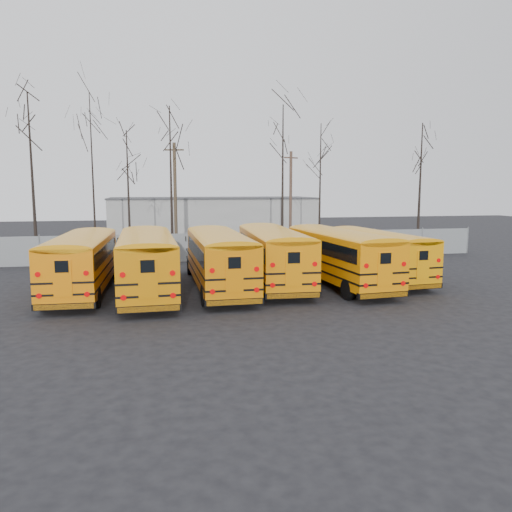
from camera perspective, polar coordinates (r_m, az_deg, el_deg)
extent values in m
plane|color=black|center=(24.25, -0.48, -4.56)|extent=(120.00, 120.00, 0.00)
cube|color=gray|center=(35.77, -4.29, 1.06)|extent=(40.00, 0.04, 2.00)
cube|color=#AFAFAA|center=(55.71, -5.00, 4.51)|extent=(22.00, 8.00, 4.00)
cylinder|color=black|center=(23.15, -23.13, -4.57)|extent=(0.30, 0.97, 0.97)
cylinder|color=black|center=(22.75, -17.76, -4.52)|extent=(0.30, 0.97, 0.97)
cylinder|color=black|center=(30.97, -19.76, -1.40)|extent=(0.30, 0.97, 0.97)
cylinder|color=black|center=(30.67, -15.74, -1.31)|extent=(0.30, 0.97, 0.97)
cube|color=orange|center=(25.77, -19.34, -0.61)|extent=(2.72, 9.06, 2.27)
cube|color=orange|center=(31.07, -17.71, -0.38)|extent=(2.23, 1.72, 0.97)
cube|color=black|center=(25.52, -19.46, 0.46)|extent=(2.72, 8.10, 0.68)
cube|color=black|center=(26.68, -18.99, -1.84)|extent=(2.80, 10.72, 0.09)
cube|color=black|center=(26.61, -19.03, -0.81)|extent=(2.80, 10.72, 0.09)
cube|color=black|center=(21.73, -21.06, -5.37)|extent=(2.48, 0.30, 0.27)
cube|color=black|center=(31.90, -17.49, -1.13)|extent=(2.32, 0.27, 0.25)
cube|color=orange|center=(21.40, -21.26, -2.41)|extent=(0.73, 0.06, 1.50)
cylinder|color=#B20505|center=(21.72, -23.56, -4.21)|extent=(0.21, 0.05, 0.21)
cylinder|color=#B20505|center=(21.36, -18.76, -4.16)|extent=(0.21, 0.05, 0.21)
cylinder|color=#B20505|center=(21.56, -23.69, -1.95)|extent=(0.21, 0.05, 0.21)
cylinder|color=#B20505|center=(21.20, -18.86, -1.86)|extent=(0.21, 0.05, 0.21)
cylinder|color=black|center=(21.60, -15.22, -5.02)|extent=(0.30, 1.01, 1.00)
cylinder|color=black|center=(21.61, -9.18, -4.83)|extent=(0.30, 1.01, 1.00)
cylinder|color=black|center=(29.88, -14.58, -1.47)|extent=(0.30, 1.01, 1.00)
cylinder|color=black|center=(29.89, -10.23, -1.34)|extent=(0.30, 1.01, 1.00)
cube|color=orange|center=(24.57, -12.38, -0.59)|extent=(2.66, 9.38, 2.36)
cube|color=orange|center=(30.13, -12.44, -0.36)|extent=(2.29, 1.74, 1.00)
cube|color=black|center=(24.30, -12.41, 0.57)|extent=(2.68, 8.37, 0.70)
cube|color=black|center=(25.53, -12.35, -1.93)|extent=(2.72, 11.10, 0.09)
cube|color=black|center=(25.45, -12.38, -0.82)|extent=(2.72, 11.10, 0.09)
cube|color=black|center=(20.31, -12.15, -5.87)|extent=(2.57, 0.26, 0.28)
cube|color=black|center=(31.01, -12.42, -1.16)|extent=(2.41, 0.24, 0.26)
cube|color=orange|center=(19.96, -12.25, -2.58)|extent=(0.75, 0.05, 1.56)
cylinder|color=#B20505|center=(20.10, -14.92, -4.64)|extent=(0.22, 0.04, 0.22)
cylinder|color=#B20505|center=(20.11, -9.46, -4.47)|extent=(0.22, 0.04, 0.22)
cylinder|color=#B20505|center=(19.93, -15.01, -2.10)|extent=(0.22, 0.04, 0.22)
cylinder|color=#B20505|center=(19.94, -9.52, -1.93)|extent=(0.22, 0.04, 0.22)
cylinder|color=black|center=(22.14, -5.89, -4.50)|extent=(0.28, 0.98, 0.98)
cylinder|color=black|center=(22.47, -0.23, -4.27)|extent=(0.28, 0.98, 0.98)
cylinder|color=black|center=(30.23, -7.58, -1.20)|extent=(0.28, 0.98, 0.98)
cylinder|color=black|center=(30.48, -3.41, -1.07)|extent=(0.28, 0.98, 0.98)
cube|color=orange|center=(25.19, -4.20, -0.30)|extent=(2.48, 9.16, 2.31)
cube|color=orange|center=(30.60, -5.57, -0.13)|extent=(2.22, 1.68, 0.98)
cube|color=black|center=(24.93, -4.15, 0.81)|extent=(2.52, 8.17, 0.69)
cube|color=black|center=(26.12, -4.43, -1.60)|extent=(2.51, 10.85, 0.09)
cube|color=black|center=(26.04, -4.44, -0.53)|extent=(2.51, 10.85, 0.09)
cube|color=black|center=(21.06, -2.49, -5.24)|extent=(2.52, 0.22, 0.28)
cube|color=black|center=(31.45, -5.72, -0.91)|extent=(2.36, 0.20, 0.26)
cube|color=orange|center=(20.72, -2.46, -2.12)|extent=(0.74, 0.04, 1.53)
cylinder|color=#B20505|center=(20.71, -5.00, -4.09)|extent=(0.22, 0.04, 0.22)
cylinder|color=#B20505|center=(21.01, 0.07, -3.89)|extent=(0.22, 0.04, 0.22)
cylinder|color=#B20505|center=(20.54, -5.03, -1.67)|extent=(0.22, 0.04, 0.22)
cylinder|color=#B20505|center=(20.85, 0.08, -1.50)|extent=(0.22, 0.04, 0.22)
cylinder|color=black|center=(23.34, 0.81, -3.79)|extent=(0.33, 1.01, 1.00)
cylinder|color=black|center=(23.82, 6.18, -3.60)|extent=(0.33, 1.01, 1.00)
cylinder|color=black|center=(31.51, -1.78, -0.75)|extent=(0.33, 1.01, 1.00)
cylinder|color=black|center=(31.87, 2.25, -0.66)|extent=(0.33, 1.01, 1.00)
cube|color=orange|center=(26.49, 2.03, 0.17)|extent=(2.97, 9.41, 2.35)
cube|color=orange|center=(31.94, 0.15, 0.27)|extent=(2.33, 1.81, 1.00)
cube|color=black|center=(26.23, 2.12, 1.25)|extent=(2.96, 8.41, 0.70)
cube|color=black|center=(27.42, 1.69, -1.09)|extent=(3.09, 11.12, 0.09)
cube|color=black|center=(27.35, 1.69, -0.06)|extent=(3.09, 11.12, 0.09)
cube|color=black|center=(22.32, 4.25, -4.48)|extent=(2.57, 0.35, 0.28)
cube|color=black|center=(32.80, -0.07, -0.50)|extent=(2.40, 0.32, 0.26)
cube|color=orange|center=(21.99, 4.34, -1.49)|extent=(0.75, 0.08, 1.55)
cylinder|color=#B20505|center=(21.91, 1.91, -3.36)|extent=(0.22, 0.05, 0.22)
cylinder|color=#B20505|center=(22.34, 6.70, -3.20)|extent=(0.22, 0.05, 0.22)
cylinder|color=#B20505|center=(21.75, 1.92, -1.04)|extent=(0.22, 0.05, 0.22)
cylinder|color=#B20505|center=(22.19, 6.74, -0.92)|extent=(0.22, 0.05, 0.22)
cylinder|color=black|center=(23.65, 10.44, -3.79)|extent=(0.34, 1.00, 0.98)
cylinder|color=black|center=(24.71, 15.05, -3.44)|extent=(0.34, 1.00, 0.98)
cylinder|color=black|center=(31.11, 3.69, -0.90)|extent=(0.34, 1.00, 0.98)
cylinder|color=black|center=(31.92, 7.43, -0.72)|extent=(0.34, 1.00, 0.98)
cube|color=orange|center=(26.76, 9.59, 0.07)|extent=(3.10, 9.26, 2.30)
cube|color=orange|center=(31.74, 5.37, 0.15)|extent=(2.32, 1.82, 0.98)
cube|color=black|center=(26.52, 9.80, 1.12)|extent=(3.07, 8.29, 0.69)
cube|color=black|center=(27.61, 8.81, -1.16)|extent=(3.25, 10.94, 0.09)
cube|color=black|center=(27.54, 8.83, -0.16)|extent=(3.25, 10.94, 0.09)
cube|color=black|center=(23.09, 14.31, -4.32)|extent=(2.52, 0.40, 0.27)
cube|color=black|center=(32.54, 4.86, -0.61)|extent=(2.36, 0.37, 0.25)
cube|color=orange|center=(22.78, 14.54, -1.48)|extent=(0.74, 0.09, 1.52)
cylinder|color=#B20505|center=(22.44, 12.45, -3.33)|extent=(0.22, 0.05, 0.22)
cylinder|color=#B20505|center=(23.37, 16.47, -3.02)|extent=(0.22, 0.05, 0.22)
cylinder|color=#B20505|center=(22.29, 12.51, -1.11)|extent=(0.22, 0.05, 0.22)
cylinder|color=#B20505|center=(23.23, 16.55, -0.89)|extent=(0.22, 0.05, 0.22)
cylinder|color=black|center=(26.09, 15.00, -2.92)|extent=(0.32, 0.93, 0.91)
cylinder|color=black|center=(27.20, 18.71, -2.64)|extent=(0.32, 0.93, 0.91)
cylinder|color=black|center=(32.75, 8.08, -0.58)|extent=(0.32, 0.93, 0.91)
cylinder|color=black|center=(33.65, 11.27, -0.43)|extent=(0.32, 0.93, 0.91)
cube|color=orange|center=(28.95, 13.79, 0.30)|extent=(2.91, 8.60, 2.14)
cube|color=orange|center=(33.41, 9.48, 0.34)|extent=(2.16, 1.70, 0.91)
cube|color=black|center=(28.74, 14.00, 1.20)|extent=(2.88, 7.70, 0.64)
cube|color=black|center=(29.70, 13.01, -0.77)|extent=(3.06, 10.16, 0.08)
cube|color=black|center=(29.64, 13.03, 0.10)|extent=(3.06, 10.16, 0.08)
cube|color=black|center=(25.68, 18.33, -3.33)|extent=(2.33, 0.38, 0.25)
cube|color=black|center=(34.13, 8.93, -0.34)|extent=(2.19, 0.35, 0.24)
cube|color=orange|center=(25.42, 18.56, -0.96)|extent=(0.68, 0.09, 1.41)
cylinder|color=#B20505|center=(25.03, 16.88, -2.49)|extent=(0.20, 0.05, 0.20)
cylinder|color=#B20505|center=(26.01, 20.07, -2.25)|extent=(0.20, 0.05, 0.20)
cylinder|color=#B20505|center=(24.90, 16.96, -0.64)|extent=(0.20, 0.05, 0.20)
cylinder|color=#B20505|center=(25.88, 20.16, -0.47)|extent=(0.20, 0.05, 0.20)
cylinder|color=#493A29|center=(42.59, -9.21, 6.71)|extent=(0.28, 0.28, 8.88)
cube|color=#493A29|center=(42.70, -9.32, 11.88)|extent=(1.57, 0.43, 0.12)
cylinder|color=brown|center=(44.90, 3.97, 6.52)|extent=(0.26, 0.26, 8.37)
cube|color=brown|center=(44.96, 4.02, 11.14)|extent=(1.42, 0.68, 0.11)
cone|color=black|center=(40.79, -24.21, 8.32)|extent=(0.26, 0.26, 12.07)
cone|color=black|center=(41.34, -18.16, 8.87)|extent=(0.26, 0.26, 12.45)
cone|color=black|center=(38.75, -14.37, 6.84)|extent=(0.26, 0.26, 9.39)
cone|color=black|center=(38.22, -9.68, 8.28)|extent=(0.26, 0.26, 11.15)
cone|color=black|center=(40.82, 3.06, 8.75)|extent=(0.26, 0.26, 11.73)
cone|color=black|center=(42.49, 7.32, 7.80)|extent=(0.26, 0.26, 10.45)
cone|color=black|center=(47.49, 18.23, 7.72)|extent=(0.26, 0.26, 10.86)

